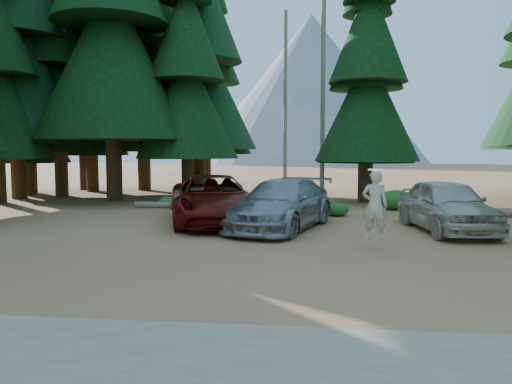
# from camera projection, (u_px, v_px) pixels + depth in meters

# --- Properties ---
(ground) EXTENTS (160.00, 160.00, 0.00)m
(ground) POSITION_uv_depth(u_px,v_px,m) (300.00, 256.00, 11.74)
(ground) COLOR #9E6543
(ground) RESTS_ON ground
(forest_belt_north) EXTENTS (36.00, 7.00, 22.00)m
(forest_belt_north) POSITION_uv_depth(u_px,v_px,m) (306.00, 197.00, 26.60)
(forest_belt_north) COLOR black
(forest_belt_north) RESTS_ON ground
(snag_front) EXTENTS (0.24, 0.24, 12.00)m
(snag_front) POSITION_uv_depth(u_px,v_px,m) (323.00, 81.00, 25.51)
(snag_front) COLOR #716D5A
(snag_front) RESTS_ON ground
(snag_back) EXTENTS (0.20, 0.20, 10.00)m
(snag_back) POSITION_uv_depth(u_px,v_px,m) (285.00, 104.00, 27.30)
(snag_back) COLOR #716D5A
(snag_back) RESTS_ON ground
(mountain_peak) EXTENTS (48.00, 50.00, 28.00)m
(mountain_peak) POSITION_uv_depth(u_px,v_px,m) (297.00, 98.00, 98.34)
(mountain_peak) COLOR gray
(mountain_peak) RESTS_ON ground
(red_pickup) EXTENTS (4.24, 6.41, 1.63)m
(red_pickup) POSITION_uv_depth(u_px,v_px,m) (213.00, 199.00, 16.98)
(red_pickup) COLOR #5E0E08
(red_pickup) RESTS_ON ground
(silver_minivan_center) EXTENTS (3.69, 5.77, 1.56)m
(silver_minivan_center) POSITION_uv_depth(u_px,v_px,m) (281.00, 204.00, 15.83)
(silver_minivan_center) COLOR #999CA0
(silver_minivan_center) RESTS_ON ground
(silver_minivan_right) EXTENTS (2.48, 4.93, 1.61)m
(silver_minivan_right) POSITION_uv_depth(u_px,v_px,m) (447.00, 205.00, 15.28)
(silver_minivan_right) COLOR beige
(silver_minivan_right) RESTS_ON ground
(frisbee_player) EXTENTS (0.68, 0.50, 1.76)m
(frisbee_player) POSITION_uv_depth(u_px,v_px,m) (375.00, 205.00, 12.32)
(frisbee_player) COLOR beige
(frisbee_player) RESTS_ON ground
(log_left) EXTENTS (3.69, 0.31, 0.26)m
(log_left) POSITION_uv_depth(u_px,v_px,m) (176.00, 205.00, 21.36)
(log_left) COLOR #716D5A
(log_left) RESTS_ON ground
(log_mid) EXTENTS (2.86, 0.99, 0.24)m
(log_mid) POSITION_uv_depth(u_px,v_px,m) (301.00, 211.00, 19.50)
(log_mid) COLOR #716D5A
(log_mid) RESTS_ON ground
(log_right) EXTENTS (4.77, 1.89, 0.32)m
(log_right) POSITION_uv_depth(u_px,v_px,m) (463.00, 215.00, 18.03)
(log_right) COLOR #716D5A
(log_right) RESTS_ON ground
(shrub_far_left) EXTENTS (0.84, 0.84, 0.46)m
(shrub_far_left) POSITION_uv_depth(u_px,v_px,m) (168.00, 202.00, 21.81)
(shrub_far_left) COLOR #257222
(shrub_far_left) RESTS_ON ground
(shrub_left) EXTENTS (0.91, 0.91, 0.50)m
(shrub_left) POSITION_uv_depth(u_px,v_px,m) (181.00, 203.00, 20.95)
(shrub_left) COLOR #257222
(shrub_left) RESTS_ON ground
(shrub_center_left) EXTENTS (0.91, 0.91, 0.50)m
(shrub_center_left) POSITION_uv_depth(u_px,v_px,m) (337.00, 209.00, 18.89)
(shrub_center_left) COLOR #257222
(shrub_center_left) RESTS_ON ground
(shrub_center_right) EXTENTS (0.98, 0.98, 0.54)m
(shrub_center_right) POSITION_uv_depth(u_px,v_px,m) (272.00, 201.00, 21.78)
(shrub_center_right) COLOR #257222
(shrub_center_right) RESTS_ON ground
(shrub_right) EXTENTS (1.00, 1.00, 0.55)m
(shrub_right) POSITION_uv_depth(u_px,v_px,m) (321.00, 204.00, 20.34)
(shrub_right) COLOR #257222
(shrub_right) RESTS_ON ground
(shrub_far_right) EXTENTS (1.48, 1.48, 0.81)m
(shrub_far_right) POSITION_uv_depth(u_px,v_px,m) (396.00, 200.00, 20.90)
(shrub_far_right) COLOR #257222
(shrub_far_right) RESTS_ON ground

